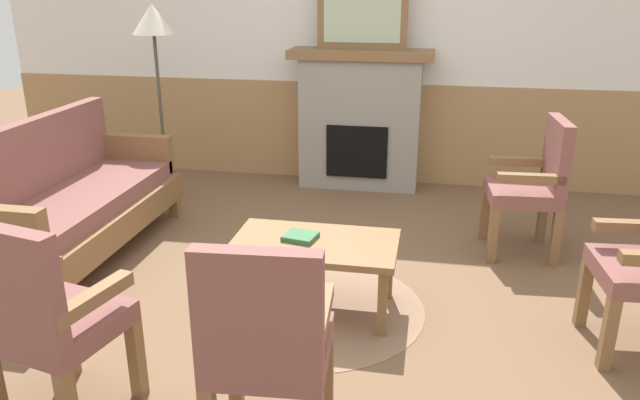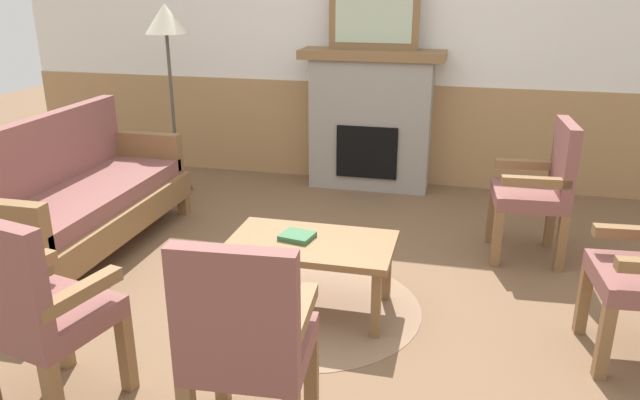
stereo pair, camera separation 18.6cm
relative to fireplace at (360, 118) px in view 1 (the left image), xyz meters
The scene contains 12 objects.
ground_plane 2.44m from the fireplace, 90.00° to the right, with size 14.00×14.00×0.00m, color brown.
wall_back 0.70m from the fireplace, 90.00° to the left, with size 7.20×0.14×2.70m.
fireplace is the anchor object (origin of this frame).
framed_picture 0.91m from the fireplace, 90.00° to the left, with size 0.80×0.04×0.56m.
couch 2.63m from the fireplace, 131.91° to the right, with size 0.70×1.80×0.98m.
coffee_table 2.41m from the fireplace, 88.95° to the right, with size 0.96×0.56×0.44m.
round_rug 2.48m from the fireplace, 88.95° to the right, with size 1.32×1.32×0.01m, color #896B51.
book_on_table 2.39m from the fireplace, 91.07° to the right, with size 0.18×0.16×0.03m, color #33663D.
armchair_near_fireplace 1.91m from the fireplace, 42.96° to the right, with size 0.51×0.51×0.98m.
armchair_front_left 3.60m from the fireplace, 88.60° to the right, with size 0.51×0.51×0.98m.
armchair_front_center 3.69m from the fireplace, 103.86° to the right, with size 0.57×0.57×0.98m.
floor_lamp_by_couch 1.97m from the fireplace, 162.09° to the right, with size 0.36×0.36×1.68m.
Camera 1 is at (0.68, -3.23, 1.86)m, focal length 34.29 mm.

